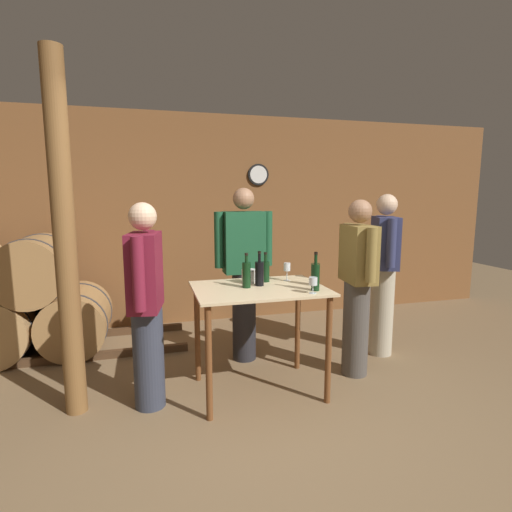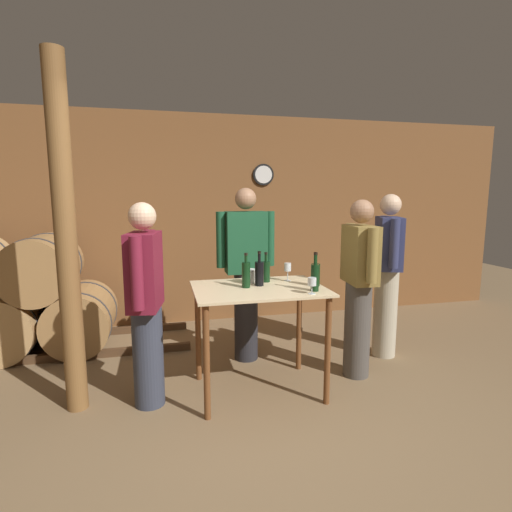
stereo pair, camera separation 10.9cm
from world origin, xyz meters
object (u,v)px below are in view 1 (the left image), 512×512
(wine_glass_near_left, at_px, (287,268))
(ice_bucket, at_px, (249,276))
(wine_bottle_far_right, at_px, (315,273))
(wine_bottle_left, at_px, (259,273))
(wine_glass_near_center, at_px, (313,282))
(person_visitor_near_door, at_px, (146,302))
(wine_bottle_far_left, at_px, (246,274))
(person_visitor_with_scarf, at_px, (244,271))
(person_visitor_bearded, at_px, (357,284))
(wine_bottle_right, at_px, (316,276))
(person_host, at_px, (384,271))
(wooden_post, at_px, (65,240))
(wine_bottle_center, at_px, (265,271))

(wine_glass_near_left, xyz_separation_m, ice_bucket, (-0.35, 0.01, -0.06))
(wine_bottle_far_right, bearing_deg, wine_bottle_left, 166.13)
(wine_glass_near_center, relative_size, person_visitor_near_door, 0.08)
(wine_bottle_far_left, height_order, wine_bottle_left, wine_bottle_left)
(person_visitor_with_scarf, height_order, person_visitor_near_door, person_visitor_with_scarf)
(wine_bottle_left, bearing_deg, person_visitor_bearded, 1.22)
(wine_bottle_left, relative_size, person_visitor_bearded, 0.18)
(wine_bottle_far_right, bearing_deg, person_visitor_with_scarf, 120.38)
(wine_bottle_right, xyz_separation_m, person_host, (1.06, 0.67, -0.14))
(wooden_post, xyz_separation_m, wine_bottle_far_left, (1.37, -0.04, -0.32))
(wine_bottle_far_left, xyz_separation_m, wine_glass_near_left, (0.42, 0.17, 0.00))
(wine_bottle_center, xyz_separation_m, person_visitor_bearded, (0.85, -0.11, -0.15))
(person_visitor_bearded, bearing_deg, wine_bottle_far_left, -176.68)
(wine_bottle_far_right, bearing_deg, wine_bottle_right, -113.39)
(person_host, bearing_deg, ice_bucket, -170.53)
(wine_bottle_right, height_order, wine_glass_near_center, wine_bottle_right)
(person_visitor_near_door, bearing_deg, wine_glass_near_center, -13.27)
(person_host, distance_m, person_visitor_near_door, 2.43)
(wine_bottle_left, distance_m, person_visitor_with_scarf, 0.65)
(wine_bottle_right, xyz_separation_m, wine_glass_near_center, (-0.06, -0.08, -0.03))
(wine_bottle_center, relative_size, wine_bottle_far_right, 0.93)
(wine_glass_near_center, relative_size, person_visitor_with_scarf, 0.07)
(wine_bottle_right, height_order, person_visitor_near_door, person_visitor_near_door)
(wine_glass_near_center, distance_m, person_visitor_near_door, 1.31)
(wine_bottle_far_right, height_order, person_host, person_host)
(wine_bottle_left, distance_m, wine_bottle_center, 0.16)
(wine_bottle_far_left, distance_m, wine_bottle_far_right, 0.59)
(wine_glass_near_center, bearing_deg, person_visitor_bearded, 32.56)
(wine_bottle_right, bearing_deg, wine_bottle_center, 124.87)
(wooden_post, relative_size, wine_bottle_center, 10.15)
(wine_bottle_far_right, relative_size, person_host, 0.17)
(wine_bottle_far_right, distance_m, person_host, 1.12)
(wine_bottle_far_right, bearing_deg, wooden_post, 176.68)
(wooden_post, bearing_deg, ice_bucket, 5.32)
(wine_glass_near_center, bearing_deg, wine_bottle_far_right, 62.77)
(wooden_post, xyz_separation_m, wine_bottle_center, (1.58, 0.13, -0.33))
(ice_bucket, height_order, person_host, person_host)
(wine_bottle_far_right, relative_size, person_visitor_with_scarf, 0.16)
(wine_bottle_left, relative_size, ice_bucket, 2.44)
(wooden_post, height_order, person_visitor_bearded, wooden_post)
(wine_bottle_far_right, xyz_separation_m, person_visitor_with_scarf, (-0.44, 0.75, -0.09))
(wine_glass_near_left, height_order, wine_glass_near_center, wine_glass_near_left)
(wine_bottle_far_left, distance_m, wine_bottle_right, 0.57)
(person_visitor_near_door, bearing_deg, person_host, 10.88)
(person_host, height_order, person_visitor_with_scarf, person_visitor_with_scarf)
(wine_bottle_left, height_order, person_host, person_host)
(wine_bottle_left, bearing_deg, ice_bucket, 114.54)
(wine_bottle_far_left, bearing_deg, wine_bottle_far_right, -7.04)
(wine_glass_near_center, xyz_separation_m, ice_bucket, (-0.39, 0.50, -0.03))
(person_visitor_bearded, bearing_deg, wine_bottle_far_right, -164.39)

